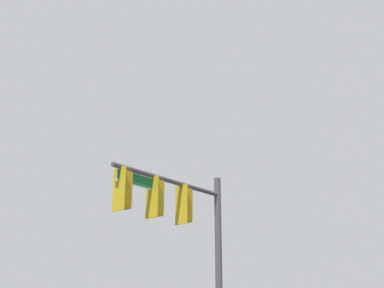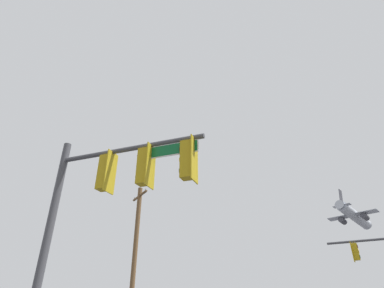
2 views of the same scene
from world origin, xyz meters
name	(u,v)px [view 2 (image 2 of 2)]	position (x,y,z in m)	size (l,w,h in m)	color
signal_pole_near	(107,193)	(-4.38, -5.49, 4.56)	(4.99, 0.55, 6.49)	#47474C
utility_pole	(135,251)	(-10.43, 6.39, 4.83)	(2.17, 1.84, 9.34)	brown
airplane	(354,215)	(17.34, 109.30, 29.15)	(16.64, 18.80, 12.39)	#B2B7C1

